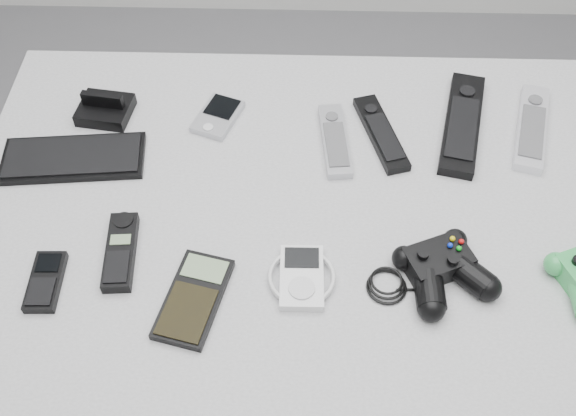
{
  "coord_description": "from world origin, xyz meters",
  "views": [
    {
      "loc": [
        0.04,
        -0.64,
        1.69
      ],
      "look_at": [
        0.02,
        0.04,
        0.83
      ],
      "focal_mm": 42.0,
      "sensor_mm": 36.0,
      "label": 1
    }
  ],
  "objects_px": {
    "desk": "(322,230)",
    "calculator": "(194,298)",
    "mobile_phone": "(45,281)",
    "controller_black": "(443,267)",
    "remote_silver_b": "(532,127)",
    "cordless_handset": "(121,251)",
    "pda": "(218,116)",
    "remote_black_a": "(381,133)",
    "remote_silver_a": "(335,140)",
    "remote_black_b": "(462,123)",
    "mp3_player": "(302,277)",
    "pda_keyboard": "(73,158)"
  },
  "relations": [
    {
      "from": "desk",
      "to": "calculator",
      "type": "bearing_deg",
      "value": -135.71
    },
    {
      "from": "mobile_phone",
      "to": "controller_black",
      "type": "height_order",
      "value": "controller_black"
    },
    {
      "from": "controller_black",
      "to": "remote_silver_b",
      "type": "bearing_deg",
      "value": 34.91
    },
    {
      "from": "mobile_phone",
      "to": "cordless_handset",
      "type": "xyz_separation_m",
      "value": [
        0.1,
        0.06,
        0.0
      ]
    },
    {
      "from": "pda",
      "to": "remote_black_a",
      "type": "distance_m",
      "value": 0.3
    },
    {
      "from": "mobile_phone",
      "to": "desk",
      "type": "bearing_deg",
      "value": 19.96
    },
    {
      "from": "remote_silver_a",
      "to": "remote_silver_b",
      "type": "distance_m",
      "value": 0.36
    },
    {
      "from": "remote_silver_b",
      "to": "calculator",
      "type": "distance_m",
      "value": 0.69
    },
    {
      "from": "calculator",
      "to": "pda",
      "type": "bearing_deg",
      "value": 103.82
    },
    {
      "from": "remote_black_b",
      "to": "mp3_player",
      "type": "xyz_separation_m",
      "value": [
        -0.29,
        -0.34,
        -0.0
      ]
    },
    {
      "from": "remote_silver_a",
      "to": "calculator",
      "type": "bearing_deg",
      "value": -128.61
    },
    {
      "from": "desk",
      "to": "mp3_player",
      "type": "distance_m",
      "value": 0.17
    },
    {
      "from": "remote_silver_b",
      "to": "calculator",
      "type": "bearing_deg",
      "value": -131.97
    },
    {
      "from": "calculator",
      "to": "pda_keyboard",
      "type": "bearing_deg",
      "value": 145.06
    },
    {
      "from": "remote_silver_b",
      "to": "mobile_phone",
      "type": "bearing_deg",
      "value": -141.42
    },
    {
      "from": "remote_silver_a",
      "to": "controller_black",
      "type": "relative_size",
      "value": 0.74
    },
    {
      "from": "calculator",
      "to": "remote_black_b",
      "type": "bearing_deg",
      "value": 53.98
    },
    {
      "from": "mp3_player",
      "to": "cordless_handset",
      "type": "bearing_deg",
      "value": 171.57
    },
    {
      "from": "calculator",
      "to": "mp3_player",
      "type": "relative_size",
      "value": 1.41
    },
    {
      "from": "pda_keyboard",
      "to": "mobile_phone",
      "type": "bearing_deg",
      "value": -91.95
    },
    {
      "from": "remote_black_a",
      "to": "mp3_player",
      "type": "bearing_deg",
      "value": -130.76
    },
    {
      "from": "pda",
      "to": "remote_silver_a",
      "type": "bearing_deg",
      "value": 5.66
    },
    {
      "from": "remote_black_a",
      "to": "mobile_phone",
      "type": "distance_m",
      "value": 0.62
    },
    {
      "from": "mp3_player",
      "to": "remote_black_b",
      "type": "bearing_deg",
      "value": 48.91
    },
    {
      "from": "remote_black_b",
      "to": "mobile_phone",
      "type": "relative_size",
      "value": 2.46
    },
    {
      "from": "pda",
      "to": "cordless_handset",
      "type": "bearing_deg",
      "value": -91.34
    },
    {
      "from": "desk",
      "to": "remote_silver_b",
      "type": "bearing_deg",
      "value": 25.73
    },
    {
      "from": "remote_black_b",
      "to": "remote_silver_a",
      "type": "bearing_deg",
      "value": -155.69
    },
    {
      "from": "pda",
      "to": "mp3_player",
      "type": "bearing_deg",
      "value": -44.83
    },
    {
      "from": "pda_keyboard",
      "to": "remote_silver_b",
      "type": "distance_m",
      "value": 0.82
    },
    {
      "from": "remote_black_a",
      "to": "mp3_player",
      "type": "height_order",
      "value": "same"
    },
    {
      "from": "remote_silver_a",
      "to": "mp3_player",
      "type": "relative_size",
      "value": 1.57
    },
    {
      "from": "remote_black_b",
      "to": "remote_silver_b",
      "type": "distance_m",
      "value": 0.13
    },
    {
      "from": "pda",
      "to": "controller_black",
      "type": "xyz_separation_m",
      "value": [
        0.37,
        -0.33,
        0.02
      ]
    },
    {
      "from": "mobile_phone",
      "to": "remote_black_b",
      "type": "bearing_deg",
      "value": 26.13
    },
    {
      "from": "pda",
      "to": "mobile_phone",
      "type": "height_order",
      "value": "mobile_phone"
    },
    {
      "from": "mp3_player",
      "to": "remote_silver_b",
      "type": "bearing_deg",
      "value": 38.15
    },
    {
      "from": "remote_silver_b",
      "to": "cordless_handset",
      "type": "height_order",
      "value": "same"
    },
    {
      "from": "pda",
      "to": "mp3_player",
      "type": "xyz_separation_m",
      "value": [
        0.16,
        -0.35,
        0.0
      ]
    },
    {
      "from": "remote_black_b",
      "to": "calculator",
      "type": "xyz_separation_m",
      "value": [
        -0.45,
        -0.38,
        -0.0
      ]
    },
    {
      "from": "pda_keyboard",
      "to": "calculator",
      "type": "xyz_separation_m",
      "value": [
        0.24,
        -0.28,
        0.0
      ]
    },
    {
      "from": "remote_black_a",
      "to": "remote_black_b",
      "type": "xyz_separation_m",
      "value": [
        0.15,
        0.03,
        0.0
      ]
    },
    {
      "from": "remote_silver_b",
      "to": "mp3_player",
      "type": "relative_size",
      "value": 1.95
    },
    {
      "from": "remote_black_a",
      "to": "controller_black",
      "type": "relative_size",
      "value": 0.81
    },
    {
      "from": "desk",
      "to": "cordless_handset",
      "type": "bearing_deg",
      "value": -160.8
    },
    {
      "from": "pda",
      "to": "calculator",
      "type": "xyz_separation_m",
      "value": [
        0.0,
        -0.39,
        -0.0
      ]
    },
    {
      "from": "remote_black_a",
      "to": "remote_silver_b",
      "type": "bearing_deg",
      "value": -12.39
    },
    {
      "from": "remote_silver_b",
      "to": "remote_silver_a",
      "type": "bearing_deg",
      "value": -158.44
    },
    {
      "from": "desk",
      "to": "remote_black_a",
      "type": "xyz_separation_m",
      "value": [
        0.1,
        0.16,
        0.08
      ]
    },
    {
      "from": "pda",
      "to": "remote_black_b",
      "type": "relative_size",
      "value": 0.4
    }
  ]
}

